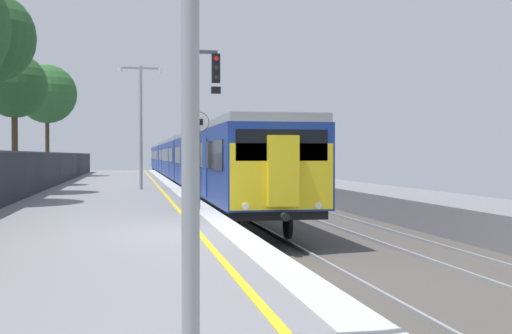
{
  "coord_description": "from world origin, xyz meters",
  "views": [
    {
      "loc": [
        -1.68,
        -13.16,
        1.57
      ],
      "look_at": [
        1.76,
        4.78,
        1.23
      ],
      "focal_mm": 45.83,
      "sensor_mm": 36.0,
      "label": 1
    }
  ],
  "objects_px": {
    "background_tree_back": "(47,95)",
    "speed_limit_sign": "(199,147)",
    "platform_lamp_mid": "(141,117)",
    "background_tree_centre": "(13,87)",
    "signal_gantry": "(199,107)",
    "commuter_train_at_platform": "(184,159)"
  },
  "relations": [
    {
      "from": "platform_lamp_mid",
      "to": "speed_limit_sign",
      "type": "bearing_deg",
      "value": -82.58
    },
    {
      "from": "signal_gantry",
      "to": "speed_limit_sign",
      "type": "relative_size",
      "value": 1.83
    },
    {
      "from": "background_tree_centre",
      "to": "signal_gantry",
      "type": "bearing_deg",
      "value": -57.13
    },
    {
      "from": "background_tree_centre",
      "to": "commuter_train_at_platform",
      "type": "bearing_deg",
      "value": 52.0
    },
    {
      "from": "speed_limit_sign",
      "to": "background_tree_centre",
      "type": "bearing_deg",
      "value": 115.76
    },
    {
      "from": "signal_gantry",
      "to": "platform_lamp_mid",
      "type": "distance_m",
      "value": 8.07
    },
    {
      "from": "signal_gantry",
      "to": "speed_limit_sign",
      "type": "height_order",
      "value": "signal_gantry"
    },
    {
      "from": "signal_gantry",
      "to": "background_tree_centre",
      "type": "distance_m",
      "value": 15.13
    },
    {
      "from": "commuter_train_at_platform",
      "to": "speed_limit_sign",
      "type": "xyz_separation_m",
      "value": [
        -1.85,
        -28.46,
        0.52
      ]
    },
    {
      "from": "signal_gantry",
      "to": "background_tree_back",
      "type": "xyz_separation_m",
      "value": [
        -8.32,
        27.67,
        2.73
      ]
    },
    {
      "from": "commuter_train_at_platform",
      "to": "background_tree_back",
      "type": "relative_size",
      "value": 7.66
    },
    {
      "from": "signal_gantry",
      "to": "speed_limit_sign",
      "type": "xyz_separation_m",
      "value": [
        -0.37,
        -3.52,
        -1.42
      ]
    },
    {
      "from": "background_tree_back",
      "to": "speed_limit_sign",
      "type": "bearing_deg",
      "value": -75.69
    },
    {
      "from": "commuter_train_at_platform",
      "to": "background_tree_centre",
      "type": "relative_size",
      "value": 9.28
    },
    {
      "from": "signal_gantry",
      "to": "speed_limit_sign",
      "type": "bearing_deg",
      "value": -95.95
    },
    {
      "from": "commuter_train_at_platform",
      "to": "background_tree_back",
      "type": "height_order",
      "value": "background_tree_back"
    },
    {
      "from": "background_tree_centre",
      "to": "background_tree_back",
      "type": "xyz_separation_m",
      "value": [
        -0.17,
        15.05,
        0.93
      ]
    },
    {
      "from": "platform_lamp_mid",
      "to": "background_tree_back",
      "type": "height_order",
      "value": "background_tree_back"
    },
    {
      "from": "platform_lamp_mid",
      "to": "background_tree_centre",
      "type": "xyz_separation_m",
      "value": [
        -6.31,
        4.76,
        1.7
      ]
    },
    {
      "from": "commuter_train_at_platform",
      "to": "background_tree_back",
      "type": "bearing_deg",
      "value": 164.49
    },
    {
      "from": "speed_limit_sign",
      "to": "background_tree_centre",
      "type": "distance_m",
      "value": 18.2
    },
    {
      "from": "commuter_train_at_platform",
      "to": "background_tree_centre",
      "type": "height_order",
      "value": "background_tree_centre"
    }
  ]
}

